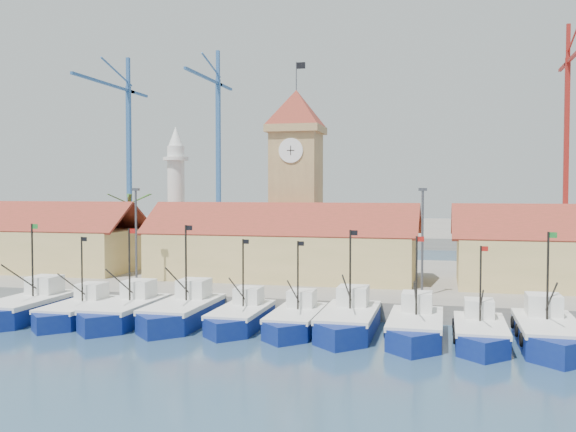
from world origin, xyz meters
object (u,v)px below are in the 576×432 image
(boat_5, at_px, (295,322))
(minaret, at_px, (176,195))
(clock_tower, at_px, (296,175))
(boat_0, at_px, (26,309))

(boat_5, bearing_deg, minaret, 129.09)
(boat_5, relative_size, minaret, 0.56)
(clock_tower, bearing_deg, minaret, 172.39)
(boat_0, xyz_separation_m, clock_tower, (16.70, 23.80, 11.13))
(minaret, bearing_deg, clock_tower, -7.61)
(boat_5, xyz_separation_m, clock_tower, (-5.24, 22.91, 11.24))
(minaret, bearing_deg, boat_5, -50.91)
(boat_5, bearing_deg, boat_0, -177.67)
(clock_tower, height_order, minaret, clock_tower)
(boat_5, distance_m, clock_tower, 26.06)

